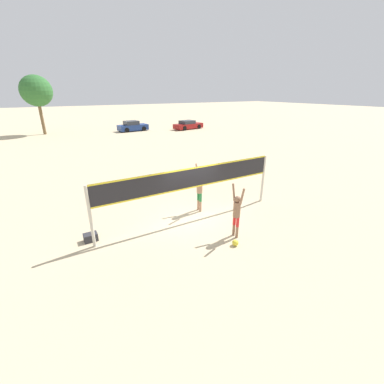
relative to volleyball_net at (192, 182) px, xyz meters
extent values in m
plane|color=#C6B28C|center=(0.00, 0.00, -1.78)|extent=(200.00, 200.00, 0.00)
cylinder|color=beige|center=(-4.20, 0.00, -0.57)|extent=(0.11, 0.11, 2.42)
cylinder|color=beige|center=(4.20, 0.00, -0.57)|extent=(0.11, 0.11, 2.42)
cube|color=black|center=(0.00, 0.00, 0.19)|extent=(8.29, 0.02, 0.90)
cube|color=yellow|center=(0.00, 0.00, 0.62)|extent=(8.29, 0.03, 0.06)
cube|color=yellow|center=(0.00, 0.00, -0.23)|extent=(8.29, 0.03, 0.06)
cylinder|color=#8C664C|center=(0.75, -2.20, -1.54)|extent=(0.11, 0.11, 0.48)
cylinder|color=red|center=(0.75, -2.20, -1.10)|extent=(0.12, 0.12, 0.39)
cylinder|color=#8C664C|center=(0.75, -2.00, -1.54)|extent=(0.11, 0.11, 0.48)
cylinder|color=red|center=(0.75, -2.00, -1.10)|extent=(0.12, 0.12, 0.39)
cylinder|color=#8C664C|center=(0.75, -2.10, -0.60)|extent=(0.28, 0.28, 0.62)
sphere|color=#8C664C|center=(0.75, -2.10, -0.17)|extent=(0.24, 0.24, 0.24)
cylinder|color=#8C664C|center=(0.75, -2.34, 0.02)|extent=(0.08, 0.22, 0.69)
cylinder|color=#8C664C|center=(0.75, -1.85, 0.02)|extent=(0.08, 0.22, 0.69)
cylinder|color=tan|center=(0.78, 0.73, -1.52)|extent=(0.11, 0.11, 0.51)
cylinder|color=#267F3F|center=(0.78, 0.73, -1.06)|extent=(0.12, 0.12, 0.42)
cylinder|color=tan|center=(0.78, 0.53, -1.52)|extent=(0.11, 0.11, 0.51)
cylinder|color=#267F3F|center=(0.78, 0.53, -1.06)|extent=(0.12, 0.12, 0.42)
cylinder|color=tan|center=(0.78, 0.63, -0.52)|extent=(0.28, 0.28, 0.66)
sphere|color=tan|center=(0.78, 0.63, -0.07)|extent=(0.25, 0.25, 0.25)
cylinder|color=tan|center=(0.78, 0.88, 0.13)|extent=(0.08, 0.23, 0.73)
cylinder|color=tan|center=(0.78, 0.39, 0.13)|extent=(0.08, 0.23, 0.73)
sphere|color=yellow|center=(0.34, -2.62, -1.66)|extent=(0.24, 0.24, 0.24)
cube|color=#2D2D33|center=(-4.25, 0.48, -1.63)|extent=(0.50, 0.36, 0.30)
cube|color=maroon|center=(14.26, 25.32, -1.31)|extent=(4.75, 2.52, 0.68)
cube|color=#2D333D|center=(14.04, 25.28, -0.73)|extent=(2.28, 1.94, 0.46)
cylinder|color=black|center=(15.49, 26.38, -1.46)|extent=(0.67, 0.33, 0.64)
cylinder|color=black|center=(15.78, 24.75, -1.46)|extent=(0.67, 0.33, 0.64)
cylinder|color=black|center=(12.74, 25.89, -1.46)|extent=(0.67, 0.33, 0.64)
cylinder|color=black|center=(13.03, 24.26, -1.46)|extent=(0.67, 0.33, 0.64)
cube|color=navy|center=(6.48, 27.64, -1.27)|extent=(4.24, 2.10, 0.76)
cube|color=#2D333D|center=(6.28, 27.62, -0.62)|extent=(1.98, 1.78, 0.54)
cylinder|color=black|center=(7.69, 28.58, -1.46)|extent=(0.66, 0.27, 0.64)
cylinder|color=black|center=(7.82, 26.90, -1.46)|extent=(0.66, 0.27, 0.64)
cylinder|color=black|center=(5.15, 28.38, -1.46)|extent=(0.66, 0.27, 0.64)
cylinder|color=black|center=(5.28, 26.69, -1.46)|extent=(0.66, 0.27, 0.64)
cylinder|color=brown|center=(-4.54, 30.73, 0.39)|extent=(0.38, 0.38, 4.33)
sphere|color=#2D662D|center=(-4.54, 30.73, 3.59)|extent=(3.77, 3.77, 3.77)
camera|label=1|loc=(-5.21, -8.85, 3.63)|focal=24.00mm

